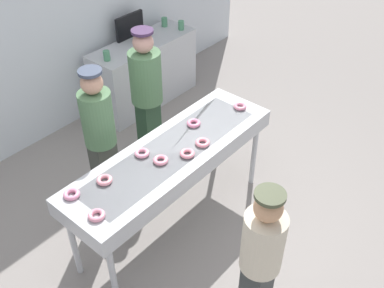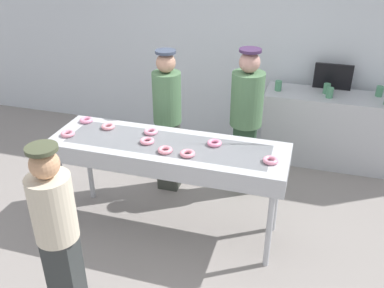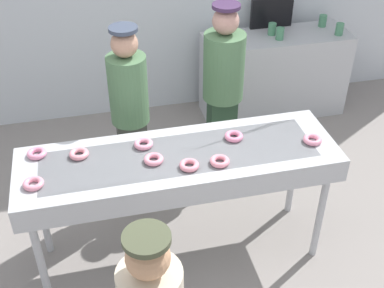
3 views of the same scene
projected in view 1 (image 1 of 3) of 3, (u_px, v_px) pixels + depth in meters
ground_plane at (174, 222)px, 4.74m from camera, size 16.00×16.00×0.00m
back_wall at (13, 17)px, 4.92m from camera, size 8.00×0.12×3.28m
fryer_conveyor at (172, 158)px, 4.19m from camera, size 2.28×0.69×0.99m
strawberry_donut_0 at (161, 160)px, 3.98m from camera, size 0.14×0.14×0.04m
strawberry_donut_1 at (187, 154)px, 4.06m from camera, size 0.19×0.19×0.04m
strawberry_donut_2 at (203, 143)px, 4.18m from camera, size 0.18×0.18×0.04m
strawberry_donut_3 at (194, 123)px, 4.42m from camera, size 0.15×0.15×0.04m
strawberry_donut_4 at (72, 194)px, 3.65m from camera, size 0.19×0.19×0.04m
strawberry_donut_5 at (105, 180)px, 3.78m from camera, size 0.19×0.19×0.04m
strawberry_donut_6 at (240, 106)px, 4.66m from camera, size 0.16×0.16×0.04m
strawberry_donut_7 at (97, 215)px, 3.47m from camera, size 0.16×0.16×0.04m
strawberry_donut_8 at (142, 153)px, 4.06m from camera, size 0.15×0.15×0.04m
worker_baker at (100, 137)px, 4.38m from camera, size 0.31×0.31×1.67m
worker_assistant at (147, 91)px, 4.95m from camera, size 0.35×0.35×1.70m
customer_waiting at (260, 260)px, 3.33m from camera, size 0.31×0.31×1.55m
prep_counter at (145, 73)px, 6.30m from camera, size 1.58×0.56×0.93m
paper_cup_0 at (107, 56)px, 5.57m from camera, size 0.08×0.08×0.13m
paper_cup_1 at (137, 38)px, 5.95m from camera, size 0.08×0.08×0.13m
paper_cup_2 at (164, 22)px, 6.36m from camera, size 0.08×0.08×0.13m
paper_cup_3 at (146, 40)px, 5.90m from camera, size 0.08×0.08×0.13m
paper_cup_4 at (181, 25)px, 6.28m from camera, size 0.08×0.08×0.13m
menu_display at (130, 26)px, 6.02m from camera, size 0.47×0.04×0.32m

